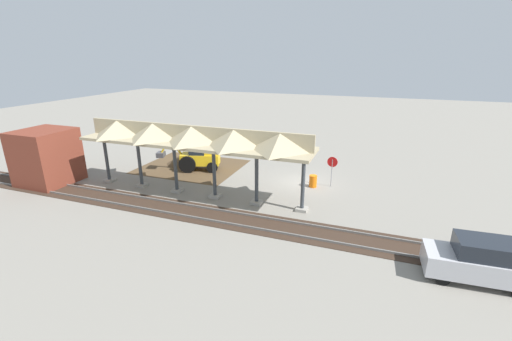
{
  "coord_description": "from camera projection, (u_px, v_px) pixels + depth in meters",
  "views": [
    {
      "loc": [
        -5.12,
        24.08,
        9.31
      ],
      "look_at": [
        2.71,
        2.81,
        1.6
      ],
      "focal_mm": 24.0,
      "sensor_mm": 36.0,
      "label": 1
    }
  ],
  "objects": [
    {
      "name": "dirt_work_zone",
      "position": [
        192.0,
        167.0,
        29.92
      ],
      "size": [
        8.39,
        7.0,
        0.01
      ],
      "primitive_type": "cube",
      "color": "brown",
      "rests_on": "ground"
    },
    {
      "name": "ground_plane",
      "position": [
        302.0,
        183.0,
        26.07
      ],
      "size": [
        120.0,
        120.0,
        0.0
      ],
      "primitive_type": "plane",
      "color": "gray"
    },
    {
      "name": "traffic_barrel",
      "position": [
        313.0,
        181.0,
        25.21
      ],
      "size": [
        0.56,
        0.56,
        0.9
      ],
      "primitive_type": "cylinder",
      "color": "orange",
      "rests_on": "ground"
    },
    {
      "name": "dirt_mound",
      "position": [
        183.0,
        163.0,
        30.78
      ],
      "size": [
        5.79,
        5.79,
        1.77
      ],
      "primitive_type": "cone",
      "color": "brown",
      "rests_on": "ground"
    },
    {
      "name": "stop_sign",
      "position": [
        332.0,
        165.0,
        24.93
      ],
      "size": [
        0.76,
        0.1,
        2.28
      ],
      "color": "gray",
      "rests_on": "ground"
    },
    {
      "name": "brick_utility_building",
      "position": [
        47.0,
        157.0,
        25.59
      ],
      "size": [
        3.54,
        3.65,
        4.07
      ],
      "primitive_type": "cube",
      "color": "brown",
      "rests_on": "ground"
    },
    {
      "name": "backhoe",
      "position": [
        198.0,
        156.0,
        28.65
      ],
      "size": [
        5.29,
        2.76,
        2.82
      ],
      "color": "yellow",
      "rests_on": "ground"
    },
    {
      "name": "rail_tracks",
      "position": [
        273.0,
        226.0,
        19.53
      ],
      "size": [
        60.0,
        2.58,
        0.15
      ],
      "color": "slate",
      "rests_on": "ground"
    },
    {
      "name": "platform_canopy",
      "position": [
        192.0,
        137.0,
        22.63
      ],
      "size": [
        16.33,
        3.2,
        4.9
      ],
      "color": "#9E998E",
      "rests_on": "ground"
    },
    {
      "name": "distant_parked_car",
      "position": [
        479.0,
        261.0,
        14.55
      ],
      "size": [
        4.29,
        1.98,
        1.98
      ],
      "color": "#B7B7BC",
      "rests_on": "ground"
    }
  ]
}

